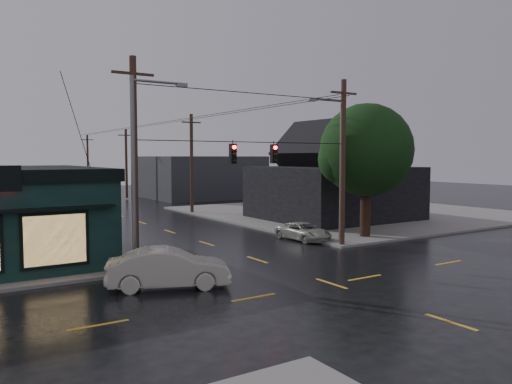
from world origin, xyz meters
TOP-DOWN VIEW (x-y plane):
  - ground_plane at (0.00, 0.00)m, footprint 160.00×160.00m
  - sidewalk_ne at (20.00, 20.00)m, footprint 28.00×28.00m
  - ne_building at (15.00, 17.00)m, footprint 12.60×11.60m
  - corner_tree at (10.01, 8.07)m, footprint 6.25×6.25m
  - utility_pole_nw at (-6.50, 6.50)m, footprint 2.00×0.32m
  - utility_pole_ne at (6.50, 6.50)m, footprint 2.00×0.32m
  - utility_pole_far_a at (6.50, 28.00)m, footprint 2.00×0.32m
  - utility_pole_far_b at (6.50, 48.00)m, footprint 2.00×0.32m
  - utility_pole_far_c at (6.50, 68.00)m, footprint 2.00×0.32m
  - span_signal_assembly at (0.10, 6.50)m, footprint 13.00×0.48m
  - streetlight_nw at (-6.80, 5.80)m, footprint 5.40×0.30m
  - streetlight_ne at (7.00, 7.20)m, footprint 5.40×0.30m
  - bg_building_east at (16.00, 45.00)m, footprint 14.00×12.00m
  - sedan_cream at (-6.24, 3.14)m, footprint 5.39×3.52m
  - suv_silver at (6.00, 9.68)m, footprint 2.14×4.27m

SIDE VIEW (x-z plane):
  - ground_plane at x=0.00m, z-range 0.00..0.00m
  - utility_pole_nw at x=-6.50m, z-range -5.08..5.08m
  - utility_pole_ne at x=6.50m, z-range -5.08..5.08m
  - utility_pole_far_a at x=6.50m, z-range -4.83..4.83m
  - utility_pole_far_b at x=6.50m, z-range -4.58..4.58m
  - utility_pole_far_c at x=6.50m, z-range -4.58..4.58m
  - streetlight_nw at x=-6.80m, z-range -4.58..4.58m
  - streetlight_ne at x=7.00m, z-range -4.58..4.58m
  - sidewalk_ne at x=20.00m, z-range 0.00..0.15m
  - suv_silver at x=6.00m, z-range 0.00..1.16m
  - sedan_cream at x=-6.24m, z-range 0.00..1.68m
  - bg_building_east at x=16.00m, z-range 0.00..5.60m
  - ne_building at x=15.00m, z-range 0.09..8.85m
  - span_signal_assembly at x=0.10m, z-range 5.08..6.31m
  - corner_tree at x=10.01m, z-range 1.47..10.42m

